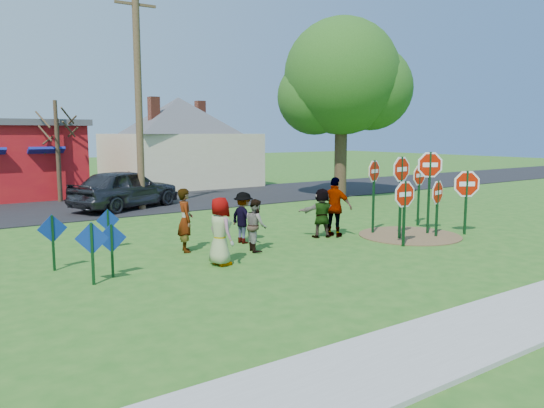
{
  "coord_description": "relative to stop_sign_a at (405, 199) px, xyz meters",
  "views": [
    {
      "loc": [
        -8.61,
        -12.06,
        3.26
      ],
      "look_at": [
        0.59,
        1.07,
        1.1
      ],
      "focal_mm": 35.0,
      "sensor_mm": 36.0,
      "label": 1
    }
  ],
  "objects": [
    {
      "name": "ground",
      "position": [
        -3.12,
        1.94,
        -1.37
      ],
      "size": [
        120.0,
        120.0,
        0.0
      ],
      "primitive_type": "plane",
      "color": "#255D1A",
      "rests_on": "ground"
    },
    {
      "name": "sidewalk",
      "position": [
        -3.12,
        -5.26,
        -1.33
      ],
      "size": [
        22.0,
        1.8,
        0.08
      ],
      "primitive_type": "cube",
      "color": "#9E9E99",
      "rests_on": "ground"
    },
    {
      "name": "road",
      "position": [
        -3.12,
        13.44,
        -1.35
      ],
      "size": [
        120.0,
        7.5,
        0.04
      ],
      "primitive_type": "cube",
      "color": "black",
      "rests_on": "ground"
    },
    {
      "name": "dirt_patch",
      "position": [
        1.38,
        0.94,
        -1.36
      ],
      "size": [
        3.2,
        3.2,
        0.03
      ],
      "primitive_type": "cylinder",
      "color": "brown",
      "rests_on": "ground"
    },
    {
      "name": "cream_house",
      "position": [
        2.38,
        19.94,
        1.55
      ],
      "size": [
        9.4,
        9.4,
        6.5
      ],
      "color": "beige",
      "rests_on": "ground"
    },
    {
      "name": "stop_sign_a",
      "position": [
        0.0,
        0.0,
        0.0
      ],
      "size": [
        1.03,
        0.09,
        2.03
      ],
      "rotation": [
        0.0,
        0.0,
        -0.07
      ],
      "color": "#0F3718",
      "rests_on": "ground"
    },
    {
      "name": "stop_sign_b",
      "position": [
        0.71,
        1.9,
        0.45
      ],
      "size": [
        0.93,
        0.28,
        2.52
      ],
      "rotation": [
        0.0,
        0.0,
        0.27
      ],
      "color": "#0F3718",
      "rests_on": "ground"
    },
    {
      "name": "stop_sign_c",
      "position": [
        2.1,
        0.82,
        0.59
      ],
      "size": [
        0.99,
        0.57,
        2.81
      ],
      "rotation": [
        0.0,
        0.0,
        -0.51
      ],
      "color": "#0F3718",
      "rests_on": "ground"
    },
    {
      "name": "stop_sign_d",
      "position": [
        3.11,
        2.06,
        0.24
      ],
      "size": [
        0.97,
        0.14,
        2.27
      ],
      "rotation": [
        0.0,
        0.0,
        0.12
      ],
      "color": "#0F3718",
      "rests_on": "ground"
    },
    {
      "name": "stop_sign_e",
      "position": [
        1.9,
        0.33,
        -0.09
      ],
      "size": [
        1.0,
        0.26,
        1.93
      ],
      "rotation": [
        0.0,
        0.0,
        0.24
      ],
      "color": "#0F3718",
      "rests_on": "ground"
    },
    {
      "name": "stop_sign_f",
      "position": [
        3.04,
        0.09,
        0.15
      ],
      "size": [
        1.0,
        0.62,
        2.22
      ],
      "rotation": [
        0.0,
        0.0,
        -0.55
      ],
      "color": "#0F3718",
      "rests_on": "ground"
    },
    {
      "name": "stop_sign_g",
      "position": [
        0.7,
        0.77,
        0.51
      ],
      "size": [
        1.05,
        0.09,
        2.69
      ],
      "rotation": [
        0.0,
        0.0,
        0.07
      ],
      "color": "#0F3718",
      "rests_on": "ground"
    },
    {
      "name": "blue_diamond_a",
      "position": [
        -8.51,
        1.19,
        -0.52
      ],
      "size": [
        0.65,
        0.32,
        1.37
      ],
      "rotation": [
        0.0,
        0.0,
        -0.44
      ],
      "color": "#0F3718",
      "rests_on": "ground"
    },
    {
      "name": "blue_diamond_b",
      "position": [
        -7.97,
        1.55,
        -0.61
      ],
      "size": [
        0.67,
        0.13,
        1.24
      ],
      "rotation": [
        0.0,
        0.0,
        -0.16
      ],
      "color": "#0F3718",
      "rests_on": "ground"
    },
    {
      "name": "blue_diamond_c",
      "position": [
        -8.92,
        2.93,
        -0.53
      ],
      "size": [
        0.68,
        0.07,
        1.36
      ],
      "rotation": [
        0.0,
        0.0,
        -0.02
      ],
      "color": "#0F3718",
      "rests_on": "ground"
    },
    {
      "name": "blue_diamond_d",
      "position": [
        -7.09,
        4.51,
        -0.67
      ],
      "size": [
        0.62,
        0.15,
        1.14
      ],
      "rotation": [
        0.0,
        0.0,
        -0.21
      ],
      "color": "#0F3718",
      "rests_on": "ground"
    },
    {
      "name": "person_a",
      "position": [
        -5.4,
        1.13,
        -0.52
      ],
      "size": [
        0.59,
        0.86,
        1.69
      ],
      "primitive_type": "imported",
      "rotation": [
        0.0,
        0.0,
        1.63
      ],
      "color": "#4D619A",
      "rests_on": "ground"
    },
    {
      "name": "person_b",
      "position": [
        -5.45,
        2.98,
        -0.49
      ],
      "size": [
        0.57,
        0.73,
        1.76
      ],
      "primitive_type": "imported",
      "rotation": [
        0.0,
        0.0,
        1.3
      ],
      "color": "teal",
      "rests_on": "ground"
    },
    {
      "name": "person_c",
      "position": [
        -3.82,
        1.94,
        -0.64
      ],
      "size": [
        0.72,
        0.83,
        1.45
      ],
      "primitive_type": "imported",
      "rotation": [
        0.0,
        0.0,
        1.29
      ],
      "color": "brown",
      "rests_on": "ground"
    },
    {
      "name": "person_d",
      "position": [
        -3.53,
        3.04,
        -0.61
      ],
      "size": [
        0.69,
        1.05,
        1.53
      ],
      "primitive_type": "imported",
      "rotation": [
        0.0,
        0.0,
        1.7
      ],
      "color": "#323236",
      "rests_on": "ground"
    },
    {
      "name": "person_e",
      "position": [
        -0.68,
        2.19,
        -0.43
      ],
      "size": [
        0.9,
        1.2,
        1.89
      ],
      "primitive_type": "imported",
      "rotation": [
        0.0,
        0.0,
        2.03
      ],
      "color": "#4C2753",
      "rests_on": "ground"
    },
    {
      "name": "person_f",
      "position": [
        -1.07,
        2.38,
        -0.6
      ],
      "size": [
        1.5,
        0.97,
        1.55
      ],
      "primitive_type": "imported",
      "rotation": [
        0.0,
        0.0,
        2.75
      ],
      "color": "#1A4A27",
      "rests_on": "ground"
    },
    {
      "name": "suv",
      "position": [
        -3.94,
        11.92,
        -0.48
      ],
      "size": [
        5.39,
        3.84,
        1.7
      ],
      "primitive_type": "imported",
      "rotation": [
        0.0,
        0.0,
        1.98
      ],
      "color": "#2B2A2F",
      "rests_on": "road"
    },
    {
      "name": "utility_pole",
      "position": [
        -3.43,
        11.38,
        3.69
      ],
      "size": [
        2.35,
        0.3,
        9.61
      ],
      "rotation": [
        0.0,
        0.0,
        -0.04
      ],
      "color": "#4C3823",
      "rests_on": "ground"
    },
    {
      "name": "leafy_tree",
      "position": [
        6.31,
        9.47,
        4.3
      ],
      "size": [
        6.2,
        5.65,
        8.8
      ],
      "color": "#382819",
      "rests_on": "ground"
    },
    {
      "name": "bare_tree_east",
      "position": [
        -5.62,
        16.07,
        1.17
      ],
      "size": [
        1.8,
        1.8,
        3.92
      ],
      "color": "#382819",
      "rests_on": "ground"
    },
    {
      "name": "bare_tree_extra",
      "position": [
        -5.68,
        15.96,
        1.71
      ],
      "size": [
        1.8,
        1.8,
        4.75
      ],
      "color": "#382819",
      "rests_on": "ground"
    }
  ]
}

